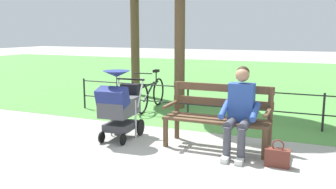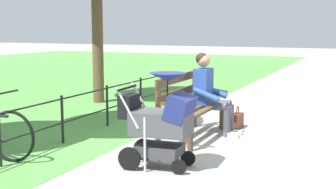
# 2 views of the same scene
# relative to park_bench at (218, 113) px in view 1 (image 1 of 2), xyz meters

# --- Properties ---
(ground_plane) EXTENTS (60.00, 60.00, 0.00)m
(ground_plane) POSITION_rel_park_bench_xyz_m (0.42, 0.12, -0.53)
(ground_plane) COLOR #9E9B93
(grass_lawn) EXTENTS (40.00, 16.00, 0.01)m
(grass_lawn) POSITION_rel_park_bench_xyz_m (0.42, -8.68, -0.52)
(grass_lawn) COLOR #518E42
(grass_lawn) RESTS_ON ground
(park_bench) EXTENTS (1.60, 0.61, 0.96)m
(park_bench) POSITION_rel_park_bench_xyz_m (0.00, 0.00, 0.00)
(park_bench) COLOR brown
(park_bench) RESTS_ON ground
(person_on_bench) EXTENTS (0.53, 0.74, 1.28)m
(person_on_bench) POSITION_rel_park_bench_xyz_m (-0.37, 0.22, 0.15)
(person_on_bench) COLOR #42424C
(person_on_bench) RESTS_ON ground
(stroller) EXTENTS (0.56, 0.92, 1.15)m
(stroller) POSITION_rel_park_bench_xyz_m (1.60, 0.27, 0.07)
(stroller) COLOR black
(stroller) RESTS_ON ground
(handbag) EXTENTS (0.32, 0.14, 0.37)m
(handbag) POSITION_rel_park_bench_xyz_m (-0.95, 0.52, -0.40)
(handbag) COLOR brown
(handbag) RESTS_ON ground
(park_fence) EXTENTS (6.43, 0.04, 0.70)m
(park_fence) POSITION_rel_park_bench_xyz_m (0.42, -1.54, -0.11)
(park_fence) COLOR black
(park_fence) RESTS_ON ground
(bicycle) EXTENTS (0.44, 1.66, 0.89)m
(bicycle) POSITION_rel_park_bench_xyz_m (2.14, -2.05, -0.16)
(bicycle) COLOR black
(bicycle) RESTS_ON ground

